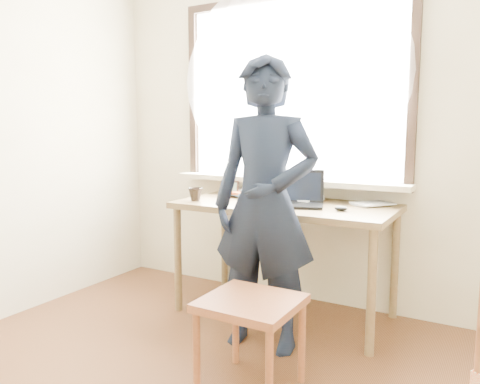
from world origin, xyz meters
The scene contains 12 objects.
room_shell centered at (-0.02, 0.20, 1.64)m, with size 3.52×4.02×2.61m.
desk centered at (-0.08, 1.63, 0.72)m, with size 1.50×0.75×0.80m.
laptop centered at (0.03, 1.60, 0.86)m, with size 0.42×0.37×0.24m.
mug_white centered at (-0.15, 1.86, 0.85)m, with size 0.11×0.11×0.09m, color white.
mug_dark centered at (-0.69, 1.41, 0.85)m, with size 0.10×0.10×0.09m, color black.
mouse centered at (0.35, 1.53, 0.82)m, with size 0.08×0.06×0.03m, color black.
desk_clutter centered at (-0.20, 1.80, 0.83)m, with size 0.70×0.50×0.05m.
book_a centered at (-0.44, 1.88, 0.82)m, with size 0.22×0.29×0.03m, color white.
book_b centered at (0.40, 1.90, 0.81)m, with size 0.18×0.25×0.02m, color white.
picture_frame centered at (-0.59, 1.73, 0.86)m, with size 0.13×0.07×0.11m.
work_chair centered at (0.18, 0.66, 0.40)m, with size 0.47×0.45×0.48m.
person centered at (0.02, 1.13, 0.87)m, with size 0.64×0.42×1.74m, color black.
Camera 1 is at (1.24, -1.32, 1.32)m, focal length 35.00 mm.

